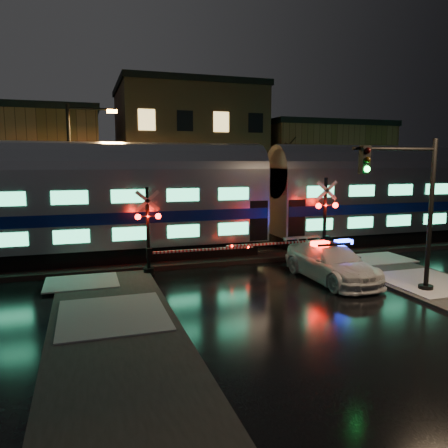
{
  "coord_description": "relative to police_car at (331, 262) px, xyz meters",
  "views": [
    {
      "loc": [
        -7.25,
        -17.46,
        5.19
      ],
      "look_at": [
        -0.82,
        2.5,
        2.2
      ],
      "focal_mm": 35.0,
      "sensor_mm": 36.0,
      "label": 1
    }
  ],
  "objects": [
    {
      "name": "traffic_light",
      "position": [
        1.68,
        -2.82,
        2.42
      ],
      "size": [
        3.93,
        0.7,
        6.07
      ],
      "rotation": [
        0.0,
        0.0,
        0.13
      ],
      "color": "black",
      "rests_on": "ground"
    },
    {
      "name": "building_left",
      "position": [
        -16.0,
        23.04,
        3.69
      ],
      "size": [
        14.0,
        10.0,
        9.0
      ],
      "primitive_type": "cube",
      "color": "brown",
      "rests_on": "ground"
    },
    {
      "name": "building_right",
      "position": [
        12.0,
        23.04,
        3.44
      ],
      "size": [
        12.0,
        10.0,
        8.5
      ],
      "primitive_type": "cube",
      "color": "brown",
      "rests_on": "ground"
    },
    {
      "name": "crossing_signal_left",
      "position": [
        -7.16,
        3.35,
        0.87
      ],
      "size": [
        5.73,
        0.65,
        4.06
      ],
      "color": "black",
      "rests_on": "ground"
    },
    {
      "name": "streetlight",
      "position": [
        -10.63,
        10.04,
        4.02
      ],
      "size": [
        2.8,
        0.29,
        8.39
      ],
      "color": "black",
      "rests_on": "ground"
    },
    {
      "name": "train",
      "position": [
        -0.5,
        6.04,
        2.58
      ],
      "size": [
        51.0,
        3.12,
        5.92
      ],
      "color": "black",
      "rests_on": "ballast"
    },
    {
      "name": "crossing_signal_right",
      "position": [
        1.32,
        3.36,
        1.01
      ],
      "size": [
        6.2,
        0.67,
        4.39
      ],
      "color": "black",
      "rests_on": "ground"
    },
    {
      "name": "building_mid",
      "position": [
        -1.0,
        23.54,
        4.94
      ],
      "size": [
        12.0,
        11.0,
        11.5
      ],
      "primitive_type": "cube",
      "color": "brown",
      "rests_on": "ground"
    },
    {
      "name": "police_car",
      "position": [
        0.0,
        0.0,
        0.0
      ],
      "size": [
        2.43,
        5.6,
        1.78
      ],
      "rotation": [
        0.0,
        0.0,
        0.03
      ],
      "color": "silver",
      "rests_on": "ground"
    },
    {
      "name": "sidewalk_left",
      "position": [
        -9.5,
        -4.96,
        -0.75
      ],
      "size": [
        4.0,
        20.0,
        0.12
      ],
      "primitive_type": "cube",
      "color": "#2D2D2D",
      "rests_on": "ground"
    },
    {
      "name": "ground",
      "position": [
        -3.0,
        1.04,
        -0.81
      ],
      "size": [
        120.0,
        120.0,
        0.0
      ],
      "primitive_type": "plane",
      "color": "black",
      "rests_on": "ground"
    },
    {
      "name": "ballast",
      "position": [
        -3.0,
        6.04,
        -0.69
      ],
      "size": [
        90.0,
        4.2,
        0.24
      ],
      "primitive_type": "cube",
      "color": "black",
      "rests_on": "ground"
    }
  ]
}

